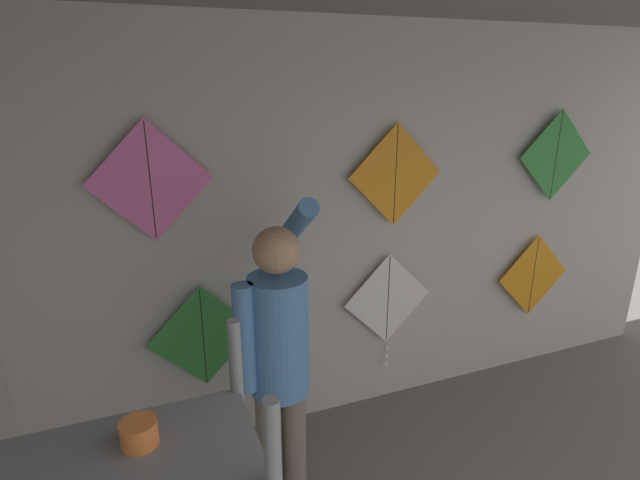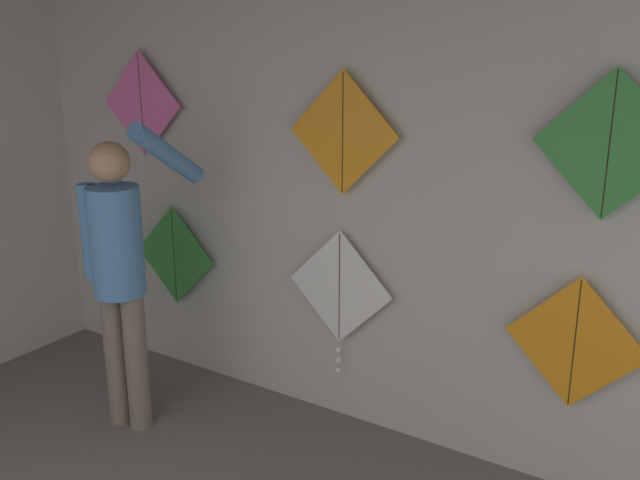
% 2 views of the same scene
% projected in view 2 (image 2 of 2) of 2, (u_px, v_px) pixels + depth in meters
% --- Properties ---
extents(back_panel, '(5.60, 0.06, 2.80)m').
position_uv_depth(back_panel, '(337.00, 198.00, 4.22)').
color(back_panel, '#BCB7AD').
rests_on(back_panel, ground).
extents(shopkeeper, '(0.47, 0.68, 1.88)m').
position_uv_depth(shopkeeper, '(120.00, 261.00, 4.16)').
color(shopkeeper, '#726656').
rests_on(shopkeeper, ground).
extents(kite_0, '(0.71, 0.01, 0.71)m').
position_uv_depth(kite_0, '(174.00, 256.00, 4.97)').
color(kite_0, '#338C38').
extents(kite_1, '(0.71, 0.04, 0.91)m').
position_uv_depth(kite_1, '(340.00, 292.00, 4.26)').
color(kite_1, white).
extents(kite_2, '(0.71, 0.01, 0.71)m').
position_uv_depth(kite_2, '(575.00, 343.00, 3.55)').
color(kite_2, orange).
extents(kite_3, '(0.71, 0.01, 0.71)m').
position_uv_depth(kite_3, '(141.00, 104.00, 4.79)').
color(kite_3, pink).
extents(kite_4, '(0.71, 0.01, 0.71)m').
position_uv_depth(kite_4, '(343.00, 133.00, 3.99)').
color(kite_4, orange).
extents(kite_5, '(0.71, 0.01, 0.71)m').
position_uv_depth(kite_5, '(610.00, 145.00, 3.24)').
color(kite_5, '#338C38').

